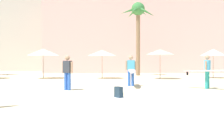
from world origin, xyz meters
TOP-DOWN VIEW (x-y plane):
  - ground at (0.00, 0.00)m, footprint 120.00×120.00m
  - hotel_pink at (3.82, 28.03)m, footprint 21.06×10.86m
  - palm_tree_far_left at (3.26, 18.41)m, footprint 3.36×3.06m
  - cafe_umbrella_0 at (8.77, 14.39)m, footprint 2.02×2.02m
  - cafe_umbrella_1 at (4.35, 13.65)m, footprint 2.16×2.16m
  - cafe_umbrella_2 at (-0.09, 14.21)m, footprint 2.22×2.22m
  - cafe_umbrella_3 at (-4.68, 14.33)m, footprint 2.46×2.46m
  - beach_towel at (1.26, 3.08)m, footprint 1.93×1.18m
  - backpack at (0.61, 3.36)m, footprint 0.35×0.35m
  - person_far_left at (1.53, 7.79)m, footprint 0.60×2.77m
  - person_near_left at (5.20, 6.37)m, footprint 2.43×2.04m
  - person_mid_center at (-1.67, 6.04)m, footprint 0.57×0.39m

SIDE VIEW (x-z plane):
  - ground at x=0.00m, z-range 0.00..0.00m
  - beach_towel at x=1.26m, z-range 0.00..0.01m
  - backpack at x=0.61m, z-range -0.01..0.41m
  - person_mid_center at x=-1.67m, z-range 0.08..1.74m
  - person_near_left at x=5.20m, z-range 0.07..1.75m
  - person_far_left at x=1.53m, z-range 0.07..1.76m
  - cafe_umbrella_2 at x=-0.09m, z-range 0.89..3.10m
  - cafe_umbrella_1 at x=4.35m, z-range 0.92..3.18m
  - cafe_umbrella_3 at x=-4.68m, z-range 0.90..3.21m
  - cafe_umbrella_0 at x=8.77m, z-range 0.89..3.21m
  - palm_tree_far_left at x=3.26m, z-range 1.99..8.89m
  - hotel_pink at x=3.82m, z-range 0.00..12.39m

